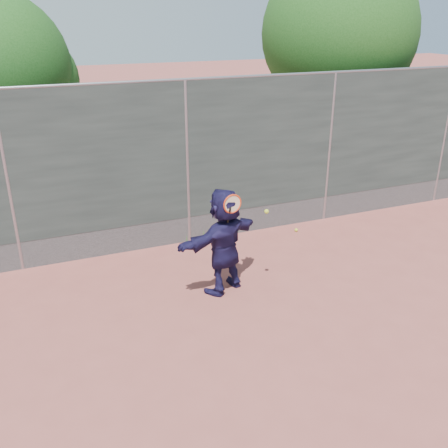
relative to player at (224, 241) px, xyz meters
name	(u,v)px	position (x,y,z in m)	size (l,w,h in m)	color
ground	(274,344)	(0.07, -1.58, -0.84)	(80.00, 80.00, 0.00)	#9E4C42
player	(224,241)	(0.00, 0.00, 0.00)	(1.55, 0.49, 1.67)	#1B163E
ball_ground	(296,230)	(2.19, 1.53, -0.80)	(0.07, 0.07, 0.07)	#C7D42F
fence	(187,161)	(0.07, 1.92, 0.75)	(20.00, 0.06, 3.03)	#38423D
swing_action	(236,206)	(0.10, -0.20, 0.63)	(0.70, 0.18, 0.51)	red
tree_right	(344,38)	(4.75, 4.17, 2.65)	(3.78, 3.60, 5.39)	#382314
tree_left	(3,72)	(-2.78, 4.97, 2.10)	(3.15, 3.00, 4.53)	#382314
weed_clump	(206,234)	(0.36, 1.80, -0.70)	(0.68, 0.07, 0.30)	#387226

